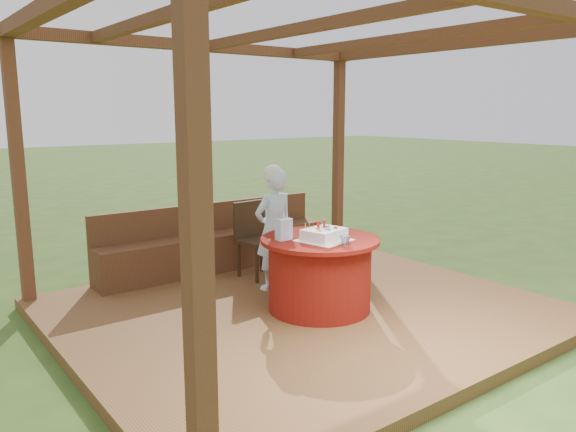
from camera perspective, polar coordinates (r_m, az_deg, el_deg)
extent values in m
plane|color=#304E1A|center=(5.70, 1.53, -10.30)|extent=(60.00, 60.00, 0.00)
cube|color=brown|center=(5.68, 1.54, -9.74)|extent=(4.50, 4.00, 0.12)
cube|color=brown|center=(2.65, -9.25, -2.99)|extent=(0.12, 0.12, 2.60)
cube|color=brown|center=(6.19, -25.72, 3.86)|extent=(0.12, 0.12, 2.60)
cube|color=brown|center=(8.16, 5.13, 6.26)|extent=(0.12, 0.12, 2.60)
cube|color=brown|center=(6.94, -8.47, 16.67)|extent=(4.50, 0.14, 0.12)
cube|color=brown|center=(4.40, -22.03, 19.62)|extent=(0.14, 4.00, 0.12)
cube|color=brown|center=(6.90, 16.27, 16.41)|extent=(0.14, 4.00, 0.12)
cube|color=brown|center=(4.69, -11.62, 19.54)|extent=(0.10, 3.70, 0.10)
cube|color=brown|center=(5.38, 1.69, 18.57)|extent=(0.10, 3.70, 0.10)
cube|color=brown|center=(6.26, 11.47, 17.24)|extent=(0.10, 3.70, 0.10)
cube|color=brown|center=(6.95, -7.21, -3.54)|extent=(3.00, 0.42, 0.45)
cube|color=brown|center=(7.02, -8.01, -0.08)|extent=(3.00, 0.06, 0.35)
cylinder|color=maroon|center=(5.50, 3.22, -6.08)|extent=(0.99, 0.99, 0.68)
cylinder|color=maroon|center=(5.40, 3.26, -2.45)|extent=(1.14, 1.14, 0.04)
cube|color=#321F0F|center=(6.53, -2.94, -2.58)|extent=(0.46, 0.46, 0.05)
cylinder|color=#321F0F|center=(6.35, -3.17, -4.95)|extent=(0.04, 0.04, 0.43)
cylinder|color=#321F0F|center=(6.55, -0.81, -4.43)|extent=(0.04, 0.04, 0.43)
cylinder|color=#321F0F|center=(6.61, -5.01, -4.34)|extent=(0.04, 0.04, 0.43)
cylinder|color=#321F0F|center=(6.81, -2.69, -3.86)|extent=(0.04, 0.04, 0.43)
cube|color=#321F0F|center=(6.63, -4.00, -0.39)|extent=(0.43, 0.07, 0.45)
imported|color=#A4D6F3|center=(6.05, -1.44, -1.40)|extent=(0.49, 0.34, 1.31)
sphere|color=white|center=(5.95, -1.47, 4.23)|extent=(0.21, 0.21, 0.21)
cube|color=white|center=(5.29, 3.67, -2.47)|extent=(0.51, 0.51, 0.01)
cube|color=white|center=(5.28, 3.68, -1.87)|extent=(0.43, 0.38, 0.11)
cylinder|color=red|center=(5.27, 3.12, -0.88)|extent=(0.03, 0.03, 0.07)
cylinder|color=red|center=(5.32, 3.69, -0.79)|extent=(0.03, 0.03, 0.07)
sphere|color=yellow|center=(5.16, 3.27, -1.42)|extent=(0.04, 0.04, 0.04)
sphere|color=green|center=(5.22, 4.18, -1.30)|extent=(0.04, 0.04, 0.04)
sphere|color=red|center=(5.30, 4.86, -1.13)|extent=(0.04, 0.04, 0.04)
sphere|color=orange|center=(5.25, 3.04, -1.22)|extent=(0.04, 0.04, 0.04)
sphere|color=blue|center=(5.34, 4.05, -1.03)|extent=(0.04, 0.04, 0.04)
cube|color=#E292CC|center=(5.30, -0.43, -1.35)|extent=(0.14, 0.09, 0.20)
imported|color=white|center=(5.11, 5.82, -2.51)|extent=(0.11, 0.11, 0.09)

